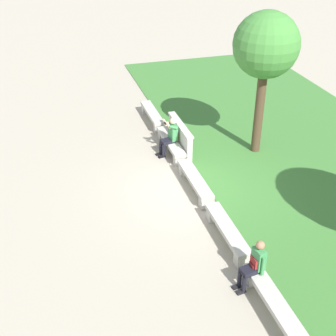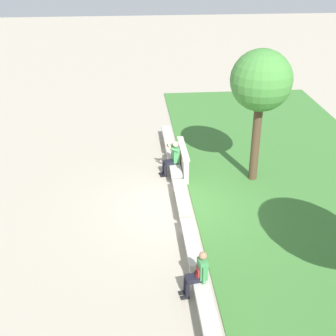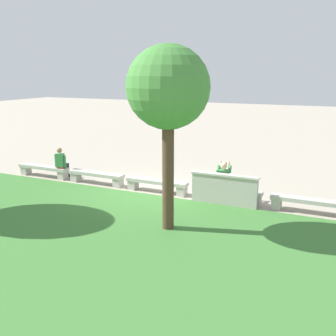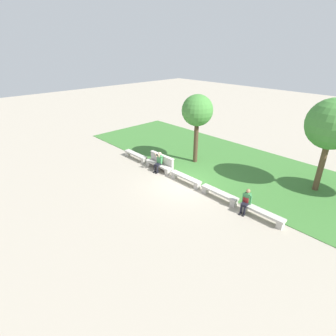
# 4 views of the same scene
# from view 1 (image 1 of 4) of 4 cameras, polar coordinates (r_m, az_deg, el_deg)

# --- Properties ---
(ground_plane) EXTENTS (80.00, 80.00, 0.00)m
(ground_plane) POSITION_cam_1_polar(r_m,az_deg,el_deg) (14.27, 3.26, -2.62)
(ground_plane) COLOR #A89E8C
(grass_strip) EXTENTS (24.35, 8.00, 0.03)m
(grass_strip) POSITION_cam_1_polar(r_m,az_deg,el_deg) (16.09, 18.14, -0.03)
(grass_strip) COLOR #3D7533
(grass_strip) RESTS_ON ground
(bench_main) EXTENTS (2.25, 0.40, 0.45)m
(bench_main) POSITION_cam_1_polar(r_m,az_deg,el_deg) (18.37, -1.94, 6.51)
(bench_main) COLOR #B7B2A8
(bench_main) RESTS_ON ground
(bench_near) EXTENTS (2.25, 0.40, 0.45)m
(bench_near) POSITION_cam_1_polar(r_m,az_deg,el_deg) (16.18, 0.34, 3.00)
(bench_near) COLOR #B7B2A8
(bench_near) RESTS_ON ground
(bench_mid) EXTENTS (2.25, 0.40, 0.45)m
(bench_mid) POSITION_cam_1_polar(r_m,az_deg,el_deg) (14.11, 3.29, -1.58)
(bench_mid) COLOR #B7B2A8
(bench_mid) RESTS_ON ground
(bench_far) EXTENTS (2.25, 0.40, 0.45)m
(bench_far) POSITION_cam_1_polar(r_m,az_deg,el_deg) (12.20, 7.24, -7.66)
(bench_far) COLOR #B7B2A8
(bench_far) RESTS_ON ground
(bench_end) EXTENTS (2.25, 0.40, 0.45)m
(bench_end) POSITION_cam_1_polar(r_m,az_deg,el_deg) (10.56, 12.72, -15.73)
(bench_end) COLOR #B7B2A8
(bench_end) RESTS_ON ground
(backrest_wall_with_plaque) EXTENTS (2.16, 0.24, 1.01)m
(backrest_wall_with_plaque) POSITION_cam_1_polar(r_m,az_deg,el_deg) (16.17, 1.50, 3.81)
(backrest_wall_with_plaque) COLOR #B7B2A8
(backrest_wall_with_plaque) RESTS_ON ground
(person_photographer) EXTENTS (0.53, 0.77, 1.32)m
(person_photographer) POSITION_cam_1_polar(r_m,az_deg,el_deg) (15.84, 0.23, 4.10)
(person_photographer) COLOR black
(person_photographer) RESTS_ON ground
(person_distant) EXTENTS (0.47, 0.71, 1.26)m
(person_distant) POSITION_cam_1_polar(r_m,az_deg,el_deg) (10.82, 10.47, -11.36)
(person_distant) COLOR black
(person_distant) RESTS_ON ground
(backpack) EXTENTS (0.28, 0.24, 0.43)m
(backpack) POSITION_cam_1_polar(r_m,az_deg,el_deg) (10.90, 10.69, -11.37)
(backpack) COLOR maroon
(backpack) RESTS_ON bench_end
(tree_left_background) EXTENTS (2.10, 2.10, 4.78)m
(tree_left_background) POSITION_cam_1_polar(r_m,az_deg,el_deg) (15.26, 11.86, 14.25)
(tree_left_background) COLOR #4C3826
(tree_left_background) RESTS_ON ground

